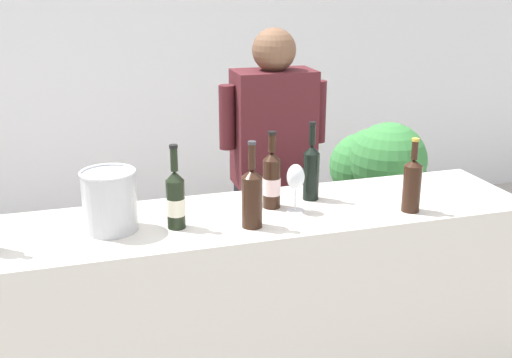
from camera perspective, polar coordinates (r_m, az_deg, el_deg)
The scene contains 11 objects.
wall_back at distance 5.03m, azimuth -9.61°, elevation 11.40°, with size 8.00×0.10×2.80m, color white.
counter at distance 2.85m, azimuth -1.37°, elevation -12.79°, with size 2.51×0.58×1.01m, color beige.
wine_bottle_0 at distance 2.46m, azimuth -0.36°, elevation -1.55°, with size 0.08×0.08×0.35m.
wine_bottle_1 at distance 2.70m, azimuth 13.97°, elevation -0.41°, with size 0.08×0.08×0.32m.
wine_bottle_2 at distance 2.47m, azimuth -7.31°, elevation -1.80°, with size 0.07×0.07×0.34m.
wine_bottle_3 at distance 2.77m, azimuth 5.03°, elevation 0.82°, with size 0.07×0.07×0.35m.
wine_bottle_4 at distance 2.67m, azimuth 1.43°, elevation -0.04°, with size 0.08×0.08×0.33m.
wine_glass at distance 2.62m, azimuth 3.61°, elevation 0.01°, with size 0.08×0.08×0.21m.
ice_bucket at distance 2.49m, azimuth -13.13°, elevation -1.90°, with size 0.22×0.22×0.24m.
person_server at distance 3.32m, azimuth 1.53°, elevation -1.65°, with size 0.56×0.25×1.72m.
potted_shrub at distance 3.88m, azimuth 11.12°, elevation 0.11°, with size 0.52×0.65×1.15m.
Camera 1 is at (-0.65, -2.36, 1.97)m, focal length 44.10 mm.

